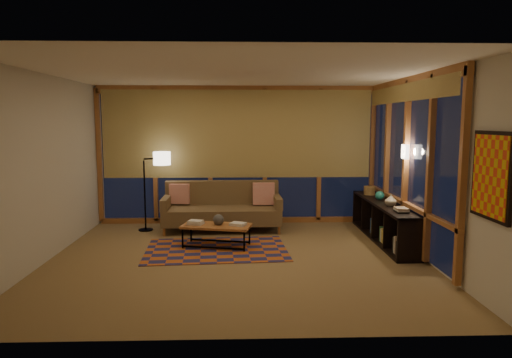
{
  "coord_description": "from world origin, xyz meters",
  "views": [
    {
      "loc": [
        0.08,
        -6.54,
        2.03
      ],
      "look_at": [
        0.3,
        0.52,
        1.12
      ],
      "focal_mm": 32.0,
      "sensor_mm": 36.0,
      "label": 1
    }
  ],
  "objects_px": {
    "floor_lamp": "(145,191)",
    "bookshelf": "(383,221)",
    "sofa": "(222,207)",
    "coffee_table": "(217,236)"
  },
  "relations": [
    {
      "from": "floor_lamp",
      "to": "bookshelf",
      "type": "bearing_deg",
      "value": -35.09
    },
    {
      "from": "sofa",
      "to": "bookshelf",
      "type": "distance_m",
      "value": 2.88
    },
    {
      "from": "coffee_table",
      "to": "floor_lamp",
      "type": "distance_m",
      "value": 1.9
    },
    {
      "from": "sofa",
      "to": "coffee_table",
      "type": "bearing_deg",
      "value": -93.98
    },
    {
      "from": "coffee_table",
      "to": "floor_lamp",
      "type": "bearing_deg",
      "value": 151.88
    },
    {
      "from": "floor_lamp",
      "to": "bookshelf",
      "type": "distance_m",
      "value": 4.3
    },
    {
      "from": "floor_lamp",
      "to": "bookshelf",
      "type": "height_order",
      "value": "floor_lamp"
    },
    {
      "from": "floor_lamp",
      "to": "bookshelf",
      "type": "xyz_separation_m",
      "value": [
        4.2,
        -0.83,
        -0.41
      ]
    },
    {
      "from": "coffee_table",
      "to": "floor_lamp",
      "type": "xyz_separation_m",
      "value": [
        -1.38,
        1.18,
        0.55
      ]
    },
    {
      "from": "sofa",
      "to": "floor_lamp",
      "type": "height_order",
      "value": "floor_lamp"
    }
  ]
}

